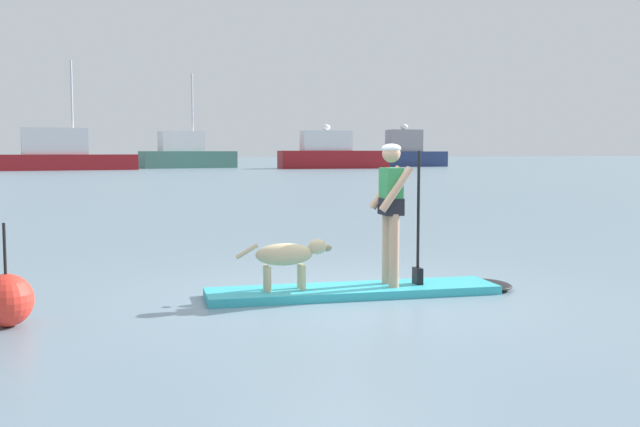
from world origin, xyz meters
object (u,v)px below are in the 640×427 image
object	(u,v)px
dog	(289,256)
moored_boat_starboard	(62,154)
moored_boat_port	(331,154)
person_paddler	(392,203)
marker_buoy	(6,300)
paddleboard	(372,290)
moored_boat_outer	(186,154)
moored_boat_far_port	(407,153)

from	to	relation	value
dog	moored_boat_starboard	bearing A→B (deg)	88.08
dog	moored_boat_port	distance (m)	66.00
person_paddler	dog	bearing A→B (deg)	170.20
person_paddler	dog	distance (m)	1.40
marker_buoy	moored_boat_starboard	bearing A→B (deg)	85.34
paddleboard	moored_boat_outer	xyz separation A→B (m)	(13.48, 67.51, 1.36)
dog	marker_buoy	xyz separation A→B (m)	(-3.03, -0.23, -0.24)
moored_boat_outer	moored_boat_starboard	bearing A→B (deg)	-160.61
dog	moored_boat_outer	size ratio (longest dim) A/B	0.12
moored_boat_outer	marker_buoy	bearing A→B (deg)	-104.53
moored_boat_port	person_paddler	bearing A→B (deg)	-113.51
paddleboard	moored_boat_far_port	bearing A→B (deg)	59.74
moored_boat_far_port	marker_buoy	distance (m)	77.98
person_paddler	moored_boat_far_port	bearing A→B (deg)	59.91
person_paddler	moored_boat_port	size ratio (longest dim) A/B	0.15
marker_buoy	moored_boat_outer	bearing A→B (deg)	75.47
paddleboard	moored_boat_far_port	xyz separation A→B (m)	(38.21, 65.48, 1.49)
dog	moored_boat_outer	xyz separation A→B (m)	(14.48, 67.34, 0.91)
paddleboard	person_paddler	distance (m)	1.07
dog	person_paddler	bearing A→B (deg)	-9.80
moored_boat_far_port	person_paddler	bearing A→B (deg)	-120.09
person_paddler	dog	xyz separation A→B (m)	(-1.25, 0.22, -0.59)
paddleboard	moored_boat_port	size ratio (longest dim) A/B	0.34
moored_boat_far_port	marker_buoy	size ratio (longest dim) A/B	8.45
paddleboard	moored_boat_starboard	world-z (taller)	moored_boat_starboard
person_paddler	marker_buoy	xyz separation A→B (m)	(-4.28, -0.01, -0.83)
person_paddler	dog	size ratio (longest dim) A/B	1.50
paddleboard	marker_buoy	world-z (taller)	marker_buoy
moored_boat_starboard	moored_boat_outer	bearing A→B (deg)	19.39
paddleboard	person_paddler	size ratio (longest dim) A/B	2.26
paddleboard	dog	size ratio (longest dim) A/B	3.39
moored_boat_outer	marker_buoy	xyz separation A→B (m)	(-17.51, -67.57, -1.15)
paddleboard	moored_boat_far_port	distance (m)	75.82
paddleboard	person_paddler	bearing A→B (deg)	-9.80
moored_boat_port	paddleboard	bearing A→B (deg)	-113.72
paddleboard	dog	world-z (taller)	dog
dog	marker_buoy	bearing A→B (deg)	-175.68
moored_boat_starboard	moored_boat_outer	size ratio (longest dim) A/B	1.28
dog	moored_boat_starboard	size ratio (longest dim) A/B	0.09
moored_boat_starboard	moored_boat_far_port	distance (m)	37.16
moored_boat_starboard	marker_buoy	distance (m)	63.44
moored_boat_far_port	moored_boat_starboard	bearing A→B (deg)	-176.43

